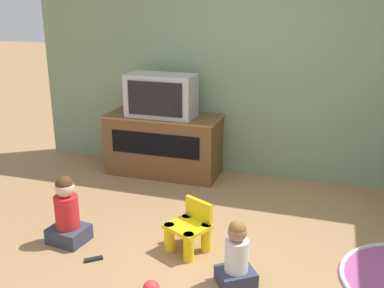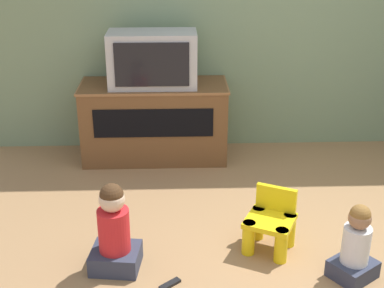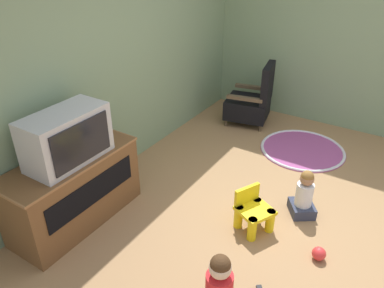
{
  "view_description": "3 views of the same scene",
  "coord_description": "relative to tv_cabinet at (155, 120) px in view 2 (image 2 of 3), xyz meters",
  "views": [
    {
      "loc": [
        0.61,
        -2.99,
        2.05
      ],
      "look_at": [
        -0.6,
        0.79,
        0.74
      ],
      "focal_mm": 42.0,
      "sensor_mm": 36.0,
      "label": 1
    },
    {
      "loc": [
        -1.09,
        -2.95,
        2.15
      ],
      "look_at": [
        -0.96,
        0.54,
        0.65
      ],
      "focal_mm": 50.0,
      "sensor_mm": 36.0,
      "label": 2
    },
    {
      "loc": [
        -3.17,
        -0.83,
        2.58
      ],
      "look_at": [
        -0.65,
        0.77,
        0.89
      ],
      "focal_mm": 35.0,
      "sensor_mm": 36.0,
      "label": 3
    }
  ],
  "objects": [
    {
      "name": "ground_plane",
      "position": [
        1.27,
        -1.75,
        -0.37
      ],
      "size": [
        30.0,
        30.0,
        0.0
      ],
      "primitive_type": "plane",
      "color": "#9E754C"
    },
    {
      "name": "wall_back",
      "position": [
        1.0,
        0.35,
        1.01
      ],
      "size": [
        5.45,
        0.12,
        2.76
      ],
      "color": "gray",
      "rests_on": "ground_plane"
    },
    {
      "name": "tv_cabinet",
      "position": [
        0.0,
        0.0,
        0.0
      ],
      "size": [
        1.35,
        0.56,
        0.72
      ],
      "color": "brown",
      "rests_on": "ground_plane"
    },
    {
      "name": "television",
      "position": [
        0.0,
        -0.04,
        0.59
      ],
      "size": [
        0.78,
        0.4,
        0.49
      ],
      "color": "#B7B7BC",
      "rests_on": "tv_cabinet"
    },
    {
      "name": "yellow_kid_chair",
      "position": [
        0.84,
        -1.57,
        -0.19
      ],
      "size": [
        0.42,
        0.41,
        0.42
      ],
      "rotation": [
        0.0,
        0.0,
        -0.46
      ],
      "color": "yellow",
      "rests_on": "ground_plane"
    },
    {
      "name": "child_watching_left",
      "position": [
        1.32,
        -1.91,
        -0.15
      ],
      "size": [
        0.35,
        0.34,
        0.52
      ],
      "rotation": [
        0.0,
        0.0,
        0.61
      ],
      "color": "#33384C",
      "rests_on": "ground_plane"
    },
    {
      "name": "child_watching_center",
      "position": [
        -0.21,
        -1.76,
        -0.11
      ],
      "size": [
        0.34,
        0.31,
        0.62
      ],
      "rotation": [
        0.0,
        0.0,
        -0.12
      ],
      "color": "#33384C",
      "rests_on": "ground_plane"
    },
    {
      "name": "remote_control",
      "position": [
        0.14,
        -1.96,
        -0.36
      ],
      "size": [
        0.14,
        0.13,
        0.02
      ],
      "rotation": [
        0.0,
        0.0,
        0.69
      ],
      "color": "black",
      "rests_on": "ground_plane"
    }
  ]
}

